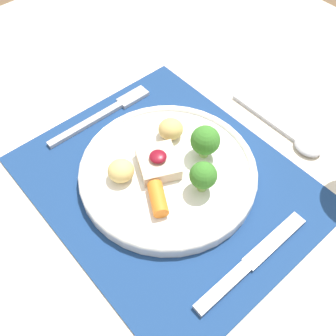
% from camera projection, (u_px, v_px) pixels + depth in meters
% --- Properties ---
extents(ground_plane, '(8.00, 8.00, 0.00)m').
position_uv_depth(ground_plane, '(168.00, 325.00, 1.21)').
color(ground_plane, brown).
extents(dining_table, '(1.21, 1.18, 0.77)m').
position_uv_depth(dining_table, '(168.00, 214.00, 0.66)').
color(dining_table, beige).
rests_on(dining_table, ground_plane).
extents(placemat, '(0.42, 0.34, 0.00)m').
position_uv_depth(placemat, '(168.00, 183.00, 0.59)').
color(placemat, navy).
rests_on(placemat, dining_table).
extents(dinner_plate, '(0.26, 0.26, 0.07)m').
position_uv_depth(dinner_plate, '(169.00, 169.00, 0.58)').
color(dinner_plate, white).
rests_on(dinner_plate, placemat).
extents(fork, '(0.02, 0.20, 0.01)m').
position_uv_depth(fork, '(107.00, 112.00, 0.67)').
color(fork, '#B2B2B7').
rests_on(fork, placemat).
extents(knife, '(0.02, 0.20, 0.01)m').
position_uv_depth(knife, '(245.00, 267.00, 0.50)').
color(knife, '#B2B2B7').
rests_on(knife, placemat).
extents(spoon, '(0.18, 0.04, 0.01)m').
position_uv_depth(spoon, '(295.00, 138.00, 0.63)').
color(spoon, '#B2B2B7').
rests_on(spoon, dining_table).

